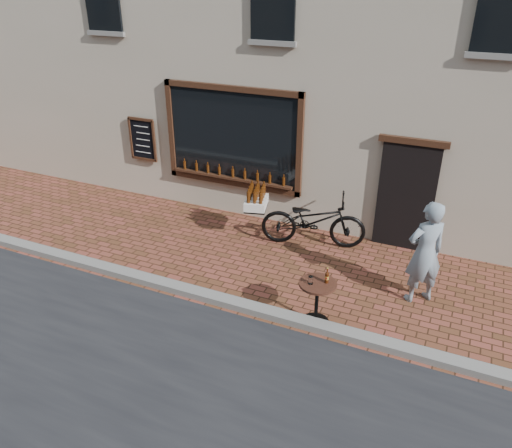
% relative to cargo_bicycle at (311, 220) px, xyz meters
% --- Properties ---
extents(ground, '(90.00, 90.00, 0.00)m').
position_rel_cargo_bicycle_xyz_m(ground, '(-0.19, -2.78, -0.57)').
color(ground, '#57311C').
rests_on(ground, ground).
extents(kerb, '(90.00, 0.25, 0.12)m').
position_rel_cargo_bicycle_xyz_m(kerb, '(-0.19, -2.58, -0.51)').
color(kerb, slate).
rests_on(kerb, ground).
extents(cargo_bicycle, '(2.54, 1.29, 1.20)m').
position_rel_cargo_bicycle_xyz_m(cargo_bicycle, '(0.00, 0.00, 0.00)').
color(cargo_bicycle, black).
rests_on(cargo_bicycle, ground).
extents(bistro_table, '(0.60, 0.60, 1.03)m').
position_rel_cargo_bicycle_xyz_m(bistro_table, '(0.91, -2.42, -0.02)').
color(bistro_table, black).
rests_on(bistro_table, ground).
extents(pedestrian, '(0.81, 0.77, 1.86)m').
position_rel_cargo_bicycle_xyz_m(pedestrian, '(2.33, -1.08, 0.36)').
color(pedestrian, gray).
rests_on(pedestrian, ground).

